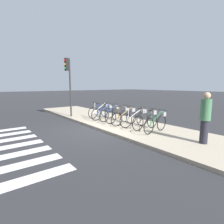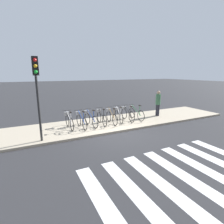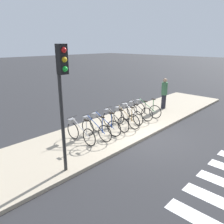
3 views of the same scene
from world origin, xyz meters
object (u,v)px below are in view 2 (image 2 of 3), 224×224
object	(u,v)px
parked_bicycle_2	(90,118)
pedestrian	(158,103)
parked_bicycle_6	(127,113)
parked_bicycle_4	(111,116)
parked_bicycle_1	(81,120)
parked_bicycle_3	(101,117)
parked_bicycle_7	(135,113)
parked_bicycle_0	(69,120)
traffic_light	(37,82)
parked_bicycle_5	(118,115)

from	to	relation	value
parked_bicycle_2	pedestrian	bearing A→B (deg)	1.35
parked_bicycle_6	parked_bicycle_4	bearing A→B (deg)	-171.90
parked_bicycle_1	parked_bicycle_3	distance (m)	1.27
parked_bicycle_3	pedestrian	size ratio (longest dim) A/B	0.92
parked_bicycle_3	parked_bicycle_7	distance (m)	2.43
parked_bicycle_0	parked_bicycle_1	xyz separation A→B (m)	(0.62, -0.18, 0.00)
parked_bicycle_6	traffic_light	size ratio (longest dim) A/B	0.45
parked_bicycle_5	pedestrian	size ratio (longest dim) A/B	0.91
parked_bicycle_3	parked_bicycle_5	size ratio (longest dim) A/B	1.01
parked_bicycle_4	traffic_light	distance (m)	4.72
parked_bicycle_0	pedestrian	size ratio (longest dim) A/B	0.92
parked_bicycle_6	parked_bicycle_1	bearing A→B (deg)	-176.62
parked_bicycle_6	parked_bicycle_3	bearing A→B (deg)	-177.65
parked_bicycle_3	pedestrian	xyz separation A→B (m)	(4.36, 0.10, 0.49)
parked_bicycle_7	parked_bicycle_2	bearing A→B (deg)	-179.18
parked_bicycle_2	parked_bicycle_4	xyz separation A→B (m)	(1.29, -0.08, 0.00)
parked_bicycle_2	pedestrian	distance (m)	5.07
parked_bicycle_2	parked_bicycle_5	distance (m)	1.87
parked_bicycle_2	parked_bicycle_5	xyz separation A→B (m)	(1.87, 0.06, 0.00)
parked_bicycle_3	parked_bicycle_7	size ratio (longest dim) A/B	1.00
parked_bicycle_3	pedestrian	world-z (taller)	pedestrian
parked_bicycle_0	parked_bicycle_4	distance (m)	2.49
parked_bicycle_0	parked_bicycle_3	size ratio (longest dim) A/B	1.00
parked_bicycle_2	parked_bicycle_6	xyz separation A→B (m)	(2.52, 0.09, 0.00)
pedestrian	parked_bicycle_4	bearing A→B (deg)	-176.91
parked_bicycle_6	traffic_light	xyz separation A→B (m)	(-5.25, -1.38, 2.16)
parked_bicycle_1	parked_bicycle_6	world-z (taller)	same
parked_bicycle_0	parked_bicycle_2	bearing A→B (deg)	-4.11
parked_bicycle_6	pedestrian	distance (m)	2.57
parked_bicycle_5	parked_bicycle_6	xyz separation A→B (m)	(0.65, 0.03, 0.00)
parked_bicycle_5	parked_bicycle_0	bearing A→B (deg)	179.55
parked_bicycle_7	pedestrian	bearing A→B (deg)	2.21
parked_bicycle_1	parked_bicycle_6	bearing A→B (deg)	3.38
parked_bicycle_3	parked_bicycle_6	distance (m)	1.84
parked_bicycle_0	parked_bicycle_4	xyz separation A→B (m)	(2.49, -0.17, 0.00)
traffic_light	parked_bicycle_2	bearing A→B (deg)	25.33
parked_bicycle_2	parked_bicycle_4	distance (m)	1.29
parked_bicycle_1	parked_bicycle_3	size ratio (longest dim) A/B	1.00
parked_bicycle_7	parked_bicycle_1	bearing A→B (deg)	-177.89
parked_bicycle_4	parked_bicycle_5	bearing A→B (deg)	14.10
parked_bicycle_2	parked_bicycle_7	bearing A→B (deg)	0.82
parked_bicycle_5	traffic_light	xyz separation A→B (m)	(-4.59, -1.35, 2.16)
parked_bicycle_1	parked_bicycle_5	xyz separation A→B (m)	(2.44, 0.15, 0.00)
parked_bicycle_0	parked_bicycle_6	distance (m)	3.72
parked_bicycle_2	parked_bicycle_7	size ratio (longest dim) A/B	1.00
parked_bicycle_4	pedestrian	xyz separation A→B (m)	(3.75, 0.20, 0.49)
parked_bicycle_1	parked_bicycle_4	distance (m)	1.86
parked_bicycle_2	parked_bicycle_6	bearing A→B (deg)	2.08
parked_bicycle_2	parked_bicycle_6	size ratio (longest dim) A/B	0.99
parked_bicycle_6	pedestrian	bearing A→B (deg)	0.63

